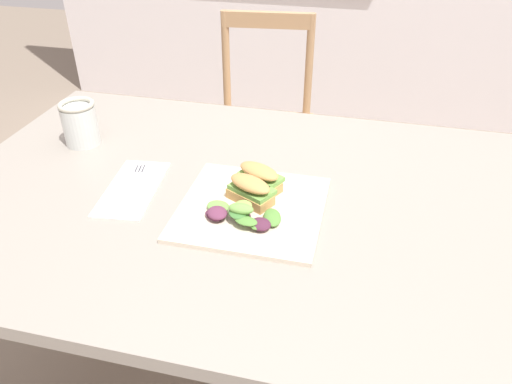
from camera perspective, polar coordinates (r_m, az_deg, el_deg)
dining_table at (r=1.15m, az=-0.56°, el=-5.15°), size 1.38×0.90×0.74m
chair_wooden_far at (r=2.04m, az=0.81°, el=7.48°), size 0.44×0.44×0.87m
plate_lunch at (r=1.04m, az=-0.52°, el=-1.88°), size 0.30×0.30×0.01m
sandwich_half_front at (r=1.03m, az=-0.63°, el=0.27°), size 0.11×0.10×0.06m
sandwich_half_back at (r=1.08m, az=0.39°, el=1.73°), size 0.11×0.10×0.06m
salad_mixed_greens at (r=0.99m, az=-1.67°, el=-2.58°), size 0.17×0.10×0.04m
napkin_folded at (r=1.14m, az=-13.99°, el=0.41°), size 0.13×0.24×0.00m
fork_on_napkin at (r=1.15m, az=-13.81°, el=1.03°), size 0.06×0.18×0.00m
mason_jar_iced_tea at (r=1.35m, az=-19.52°, el=7.24°), size 0.09×0.09×0.11m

